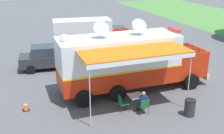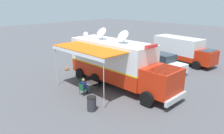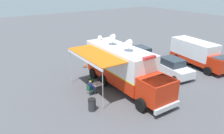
{
  "view_description": "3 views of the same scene",
  "coord_description": "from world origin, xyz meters",
  "px_view_note": "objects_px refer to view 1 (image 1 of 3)",
  "views": [
    {
      "loc": [
        14.88,
        -6.2,
        7.52
      ],
      "look_at": [
        0.05,
        -0.44,
        1.67
      ],
      "focal_mm": 45.57,
      "sensor_mm": 36.0,
      "label": 1
    },
    {
      "loc": [
        11.8,
        11.46,
        6.41
      ],
      "look_at": [
        0.1,
        0.15,
        1.45
      ],
      "focal_mm": 34.49,
      "sensor_mm": 36.0,
      "label": 2
    },
    {
      "loc": [
        10.7,
        14.19,
        8.62
      ],
      "look_at": [
        0.22,
        -0.76,
        1.5
      ],
      "focal_mm": 34.79,
      "sensor_mm": 36.0,
      "label": 3
    }
  ],
  "objects_px": {
    "folding_table": "(136,96)",
    "car_behind_truck": "(48,57)",
    "seated_responder": "(142,101)",
    "trash_bin": "(190,108)",
    "command_truck": "(130,60)",
    "support_truck": "(88,33)",
    "water_bottle": "(137,94)",
    "traffic_cone": "(26,106)",
    "folding_chair_beside_table": "(122,102)",
    "car_far_corner": "(108,51)",
    "folding_chair_at_table": "(144,105)"
  },
  "relations": [
    {
      "from": "folding_chair_at_table",
      "to": "car_far_corner",
      "type": "xyz_separation_m",
      "value": [
        -8.65,
        1.23,
        0.37
      ]
    },
    {
      "from": "folding_table",
      "to": "car_behind_truck",
      "type": "xyz_separation_m",
      "value": [
        -8.01,
        -3.45,
        0.21
      ]
    },
    {
      "from": "folding_chair_beside_table",
      "to": "support_truck",
      "type": "distance_m",
      "value": 12.42
    },
    {
      "from": "folding_chair_beside_table",
      "to": "seated_responder",
      "type": "height_order",
      "value": "seated_responder"
    },
    {
      "from": "folding_table",
      "to": "command_truck",
      "type": "bearing_deg",
      "value": 163.71
    },
    {
      "from": "folding_table",
      "to": "support_truck",
      "type": "distance_m",
      "value": 12.26
    },
    {
      "from": "command_truck",
      "to": "water_bottle",
      "type": "xyz_separation_m",
      "value": [
        2.31,
        -0.6,
        -1.11
      ]
    },
    {
      "from": "trash_bin",
      "to": "car_far_corner",
      "type": "relative_size",
      "value": 0.21
    },
    {
      "from": "folding_chair_at_table",
      "to": "traffic_cone",
      "type": "bearing_deg",
      "value": -114.74
    },
    {
      "from": "folding_chair_at_table",
      "to": "support_truck",
      "type": "xyz_separation_m",
      "value": [
        -13.0,
        0.87,
        0.87
      ]
    },
    {
      "from": "folding_table",
      "to": "car_behind_truck",
      "type": "distance_m",
      "value": 8.73
    },
    {
      "from": "folding_chair_at_table",
      "to": "trash_bin",
      "type": "bearing_deg",
      "value": 64.66
    },
    {
      "from": "command_truck",
      "to": "traffic_cone",
      "type": "relative_size",
      "value": 16.45
    },
    {
      "from": "seated_responder",
      "to": "folding_table",
      "type": "bearing_deg",
      "value": -171.94
    },
    {
      "from": "folding_table",
      "to": "support_truck",
      "type": "xyz_separation_m",
      "value": [
        -12.2,
        0.95,
        0.71
      ]
    },
    {
      "from": "water_bottle",
      "to": "car_behind_truck",
      "type": "xyz_separation_m",
      "value": [
        -8.07,
        -3.51,
        0.05
      ]
    },
    {
      "from": "folding_table",
      "to": "seated_responder",
      "type": "bearing_deg",
      "value": 8.06
    },
    {
      "from": "folding_chair_at_table",
      "to": "folding_chair_beside_table",
      "type": "bearing_deg",
      "value": -128.56
    },
    {
      "from": "trash_bin",
      "to": "car_behind_truck",
      "type": "relative_size",
      "value": 0.21
    },
    {
      "from": "command_truck",
      "to": "support_truck",
      "type": "bearing_deg",
      "value": 178.32
    },
    {
      "from": "folding_table",
      "to": "car_far_corner",
      "type": "distance_m",
      "value": 7.96
    },
    {
      "from": "water_bottle",
      "to": "trash_bin",
      "type": "xyz_separation_m",
      "value": [
        1.77,
        2.17,
        -0.38
      ]
    },
    {
      "from": "traffic_cone",
      "to": "car_behind_truck",
      "type": "height_order",
      "value": "car_behind_truck"
    },
    {
      "from": "trash_bin",
      "to": "car_behind_truck",
      "type": "distance_m",
      "value": 11.36
    },
    {
      "from": "folding_chair_beside_table",
      "to": "traffic_cone",
      "type": "bearing_deg",
      "value": -111.61
    },
    {
      "from": "traffic_cone",
      "to": "car_behind_truck",
      "type": "distance_m",
      "value": 6.58
    },
    {
      "from": "traffic_cone",
      "to": "car_far_corner",
      "type": "xyz_separation_m",
      "value": [
        -5.99,
        7.0,
        0.6
      ]
    },
    {
      "from": "folding_chair_at_table",
      "to": "car_behind_truck",
      "type": "distance_m",
      "value": 9.5
    },
    {
      "from": "trash_bin",
      "to": "car_behind_truck",
      "type": "xyz_separation_m",
      "value": [
        -9.83,
        -5.68,
        0.42
      ]
    },
    {
      "from": "folding_table",
      "to": "trash_bin",
      "type": "bearing_deg",
      "value": 50.82
    },
    {
      "from": "seated_responder",
      "to": "trash_bin",
      "type": "xyz_separation_m",
      "value": [
        1.21,
        2.14,
        -0.2
      ]
    },
    {
      "from": "folding_table",
      "to": "seated_responder",
      "type": "xyz_separation_m",
      "value": [
        0.61,
        0.09,
        -0.02
      ]
    },
    {
      "from": "command_truck",
      "to": "support_truck",
      "type": "xyz_separation_m",
      "value": [
        -9.94,
        0.29,
        -0.56
      ]
    },
    {
      "from": "car_far_corner",
      "to": "folding_chair_beside_table",
      "type": "bearing_deg",
      "value": -15.26
    },
    {
      "from": "trash_bin",
      "to": "seated_responder",
      "type": "bearing_deg",
      "value": -119.37
    },
    {
      "from": "water_bottle",
      "to": "traffic_cone",
      "type": "height_order",
      "value": "water_bottle"
    },
    {
      "from": "traffic_cone",
      "to": "car_far_corner",
      "type": "height_order",
      "value": "car_far_corner"
    },
    {
      "from": "folding_chair_at_table",
      "to": "seated_responder",
      "type": "relative_size",
      "value": 0.7
    },
    {
      "from": "command_truck",
      "to": "car_far_corner",
      "type": "xyz_separation_m",
      "value": [
        -5.59,
        0.65,
        -1.07
      ]
    },
    {
      "from": "command_truck",
      "to": "trash_bin",
      "type": "relative_size",
      "value": 10.49
    },
    {
      "from": "folding_chair_at_table",
      "to": "support_truck",
      "type": "distance_m",
      "value": 13.06
    },
    {
      "from": "water_bottle",
      "to": "car_behind_truck",
      "type": "bearing_deg",
      "value": -156.47
    },
    {
      "from": "command_truck",
      "to": "trash_bin",
      "type": "xyz_separation_m",
      "value": [
        4.08,
        1.57,
        -1.49
      ]
    },
    {
      "from": "trash_bin",
      "to": "support_truck",
      "type": "relative_size",
      "value": 0.13
    },
    {
      "from": "water_bottle",
      "to": "folding_chair_beside_table",
      "type": "relative_size",
      "value": 0.26
    },
    {
      "from": "folding_chair_beside_table",
      "to": "trash_bin",
      "type": "relative_size",
      "value": 0.96
    },
    {
      "from": "water_bottle",
      "to": "trash_bin",
      "type": "bearing_deg",
      "value": 50.87
    },
    {
      "from": "trash_bin",
      "to": "support_truck",
      "type": "distance_m",
      "value": 14.11
    },
    {
      "from": "folding_table",
      "to": "support_truck",
      "type": "height_order",
      "value": "support_truck"
    },
    {
      "from": "water_bottle",
      "to": "car_far_corner",
      "type": "bearing_deg",
      "value": 171.01
    }
  ]
}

